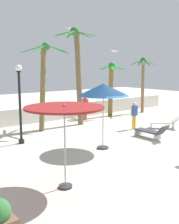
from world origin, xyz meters
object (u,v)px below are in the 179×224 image
guest_3 (134,113)px  guest_0 (85,105)px  lamp_post_1 (20,100)px  lounge_chair_2 (151,131)px  lounge_chair_1 (166,122)px  palm_tree_3 (143,78)px  patio_umbrella_2 (103,90)px  patio_umbrella_1 (64,112)px  palm_tree_0 (78,66)px  palm_tree_1 (111,82)px  palm_tree_2 (44,76)px  seagull_2 (69,28)px  seagull_0 (115,51)px

guest_3 → guest_0: bearing=95.7°
lamp_post_1 → lounge_chair_2: (5.73, -3.34, -1.74)m
lounge_chair_1 → lounge_chair_2: size_ratio=0.91×
palm_tree_3 → patio_umbrella_2: bearing=-148.6°
patio_umbrella_1 → palm_tree_0: 9.53m
patio_umbrella_2 → guest_3: bearing=24.3°
palm_tree_0 → palm_tree_1: size_ratio=1.51×
palm_tree_0 → guest_0: palm_tree_0 is taller
patio_umbrella_1 → lamp_post_1: size_ratio=0.69×
palm_tree_3 → palm_tree_2: bearing=-175.4°
lamp_post_1 → seagull_2: seagull_2 is taller
palm_tree_0 → guest_3: bearing=-58.8°
patio_umbrella_1 → palm_tree_1: 12.93m
palm_tree_0 → palm_tree_1: palm_tree_0 is taller
patio_umbrella_2 → lounge_chair_1: patio_umbrella_2 is taller
palm_tree_2 → guest_3: bearing=-34.6°
palm_tree_2 → lounge_chair_1: (6.02, -4.09, -2.77)m
lamp_post_1 → guest_0: lamp_post_1 is taller
palm_tree_0 → palm_tree_1: (3.89, 1.08, -1.19)m
guest_3 → palm_tree_3: bearing=36.5°
lounge_chair_2 → lounge_chair_1: bearing=20.7°
palm_tree_0 → palm_tree_1: bearing=15.6°
palm_tree_3 → lounge_chair_2: 8.70m
patio_umbrella_1 → lounge_chair_1: patio_umbrella_1 is taller
seagull_0 → guest_0: bearing=-173.7°
palm_tree_1 → lounge_chair_1: size_ratio=2.35×
palm_tree_0 → lamp_post_1: palm_tree_0 is taller
patio_umbrella_2 → palm_tree_0: bearing=65.9°
lamp_post_1 → seagull_2: size_ratio=3.46×
patio_umbrella_2 → lounge_chair_2: patio_umbrella_2 is taller
palm_tree_0 → seagull_0: (4.59, 1.50, 1.11)m
lounge_chair_1 → palm_tree_1: bearing=86.2°
palm_tree_1 → guest_0: palm_tree_1 is taller
palm_tree_3 → lamp_post_1: size_ratio=1.17×
palm_tree_0 → palm_tree_2: 2.55m
palm_tree_0 → guest_0: size_ratio=3.55×
palm_tree_2 → seagull_0: 7.44m
patio_umbrella_2 → seagull_0: bearing=43.5°
guest_3 → seagull_2: bearing=88.5°
lounge_chair_1 → seagull_2: 10.29m
palm_tree_3 → guest_3: palm_tree_3 is taller
patio_umbrella_2 → palm_tree_1: 8.58m
guest_3 → palm_tree_1: bearing=64.3°
palm_tree_2 → guest_0: bearing=17.8°
patio_umbrella_1 → guest_0: size_ratio=1.53×
palm_tree_3 → seagull_2: bearing=146.8°
palm_tree_3 → seagull_0: (-2.37, 0.84, 2.10)m
palm_tree_3 → seagull_0: bearing=160.5°
palm_tree_1 → guest_3: (-2.02, -4.19, -1.59)m
seagull_2 → patio_umbrella_2: bearing=-115.9°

